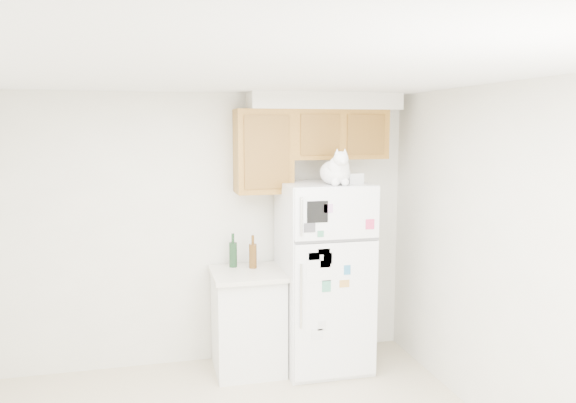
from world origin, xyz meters
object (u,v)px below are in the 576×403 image
object	(u,v)px
base_counter	(248,320)
bottle_green	(233,250)
storage_box_front	(353,178)
bottle_amber	(253,252)
storage_box_back	(334,176)
refrigerator	(324,276)
cat	(336,171)

from	to	relation	value
base_counter	bottle_green	size ratio (longest dim) A/B	2.96
storage_box_front	bottle_green	size ratio (longest dim) A/B	0.48
storage_box_front	bottle_amber	distance (m)	1.12
storage_box_back	bottle_amber	size ratio (longest dim) A/B	0.60
storage_box_back	storage_box_front	distance (m)	0.25
refrigerator	cat	xyz separation A→B (m)	(0.04, -0.19, 0.97)
base_counter	cat	world-z (taller)	cat
base_counter	storage_box_back	size ratio (longest dim) A/B	5.11
refrigerator	storage_box_back	xyz separation A→B (m)	(0.12, 0.12, 0.90)
refrigerator	storage_box_front	xyz separation A→B (m)	(0.23, -0.11, 0.89)
base_counter	storage_box_back	distance (m)	1.52
cat	storage_box_back	bearing A→B (deg)	75.55
cat	storage_box_front	size ratio (longest dim) A/B	3.03
storage_box_front	refrigerator	bearing A→B (deg)	139.05
storage_box_back	bottle_green	bearing A→B (deg)	178.54
base_counter	bottle_amber	xyz separation A→B (m)	(0.07, 0.09, 0.61)
bottle_amber	storage_box_back	bearing A→B (deg)	-3.48
refrigerator	storage_box_front	distance (m)	0.93
storage_box_front	bottle_green	bearing A→B (deg)	145.28
storage_box_back	bottle_amber	distance (m)	1.01
base_counter	bottle_green	distance (m)	0.65
storage_box_back	bottle_green	distance (m)	1.14
storage_box_back	storage_box_front	world-z (taller)	storage_box_back
base_counter	storage_box_front	world-z (taller)	storage_box_front
storage_box_front	bottle_green	xyz separation A→B (m)	(-1.02, 0.36, -0.67)
bottle_green	bottle_amber	bearing A→B (deg)	-26.26
base_counter	bottle_green	bearing A→B (deg)	120.25
refrigerator	base_counter	bearing A→B (deg)	173.90
refrigerator	bottle_green	size ratio (longest dim) A/B	5.46
bottle_amber	storage_box_front	bearing A→B (deg)	-17.89
base_counter	storage_box_front	distance (m)	1.59
refrigerator	storage_box_front	world-z (taller)	storage_box_front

